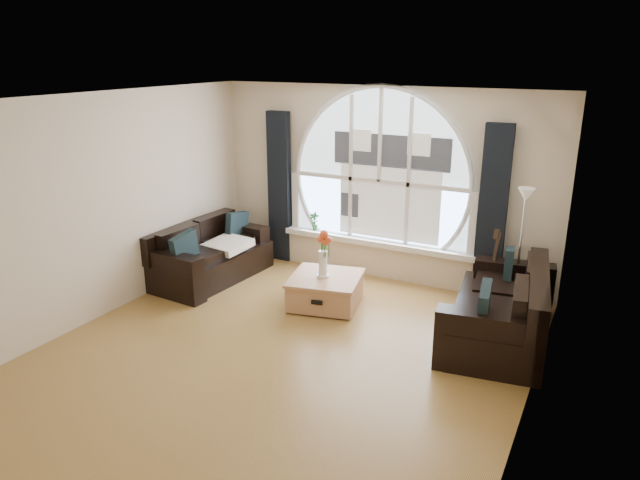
{
  "coord_description": "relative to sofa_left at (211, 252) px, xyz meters",
  "views": [
    {
      "loc": [
        2.97,
        -4.8,
        3.14
      ],
      "look_at": [
        0.0,
        0.9,
        1.05
      ],
      "focal_mm": 32.7,
      "sensor_mm": 36.0,
      "label": 1
    }
  ],
  "objects": [
    {
      "name": "wall_left",
      "position": [
        -0.45,
        -1.45,
        0.95
      ],
      "size": [
        0.01,
        5.5,
        2.7
      ],
      "primitive_type": "cube",
      "color": "beige",
      "rests_on": "ground"
    },
    {
      "name": "neighbor_house",
      "position": [
        2.2,
        1.26,
        1.1
      ],
      "size": [
        1.7,
        0.02,
        1.5
      ],
      "primitive_type": "cube",
      "color": "silver",
      "rests_on": "wall_back"
    },
    {
      "name": "wall_right",
      "position": [
        4.55,
        -1.45,
        0.95
      ],
      "size": [
        0.01,
        5.5,
        2.7
      ],
      "primitive_type": "cube",
      "color": "beige",
      "rests_on": "ground"
    },
    {
      "name": "guitar",
      "position": [
        3.79,
        0.9,
        0.13
      ],
      "size": [
        0.42,
        0.34,
        1.06
      ],
      "primitive_type": "cube",
      "rotation": [
        0.0,
        0.0,
        -0.32
      ],
      "color": "olive",
      "rests_on": "ground"
    },
    {
      "name": "ground",
      "position": [
        2.05,
        -1.45,
        -0.4
      ],
      "size": [
        5.0,
        5.5,
        0.01
      ],
      "primitive_type": "cube",
      "color": "brown",
      "rests_on": "ground"
    },
    {
      "name": "arched_window",
      "position": [
        2.05,
        1.27,
        1.23
      ],
      "size": [
        2.6,
        0.06,
        2.15
      ],
      "primitive_type": "cube",
      "color": "silver",
      "rests_on": "wall_back"
    },
    {
      "name": "throw_blanket",
      "position": [
        0.21,
        0.14,
        0.1
      ],
      "size": [
        0.61,
        0.61,
        0.1
      ],
      "primitive_type": "cube",
      "rotation": [
        0.0,
        0.0,
        -0.13
      ],
      "color": "silver",
      "rests_on": "sofa_left"
    },
    {
      "name": "potted_plant",
      "position": [
        1.04,
        1.2,
        0.29
      ],
      "size": [
        0.16,
        0.11,
        0.28
      ],
      "primitive_type": "imported",
      "rotation": [
        0.0,
        0.0,
        0.1
      ],
      "color": "#1E6023",
      "rests_on": "window_sill"
    },
    {
      "name": "wall_front",
      "position": [
        2.05,
        -4.2,
        0.95
      ],
      "size": [
        5.0,
        0.01,
        2.7
      ],
      "primitive_type": "cube",
      "color": "beige",
      "rests_on": "ground"
    },
    {
      "name": "floor_lamp",
      "position": [
        4.08,
        0.83,
        0.4
      ],
      "size": [
        0.24,
        0.24,
        1.6
      ],
      "primitive_type": "cube",
      "color": "#B2B2B2",
      "rests_on": "ground"
    },
    {
      "name": "vase_flowers",
      "position": [
        1.85,
        -0.08,
        0.38
      ],
      "size": [
        0.24,
        0.24,
        0.7
      ],
      "primitive_type": "cube",
      "color": "white",
      "rests_on": "coffee_chest"
    },
    {
      "name": "sofa_right",
      "position": [
        4.05,
        0.01,
        0.0
      ],
      "size": [
        1.21,
        2.03,
        0.85
      ],
      "primitive_type": "cube",
      "rotation": [
        0.0,
        0.0,
        0.14
      ],
      "color": "black",
      "rests_on": "ground"
    },
    {
      "name": "window_sill",
      "position": [
        2.05,
        1.2,
        0.11
      ],
      "size": [
        2.9,
        0.22,
        0.08
      ],
      "primitive_type": "cube",
      "color": "white",
      "rests_on": "wall_back"
    },
    {
      "name": "attic_slope",
      "position": [
        4.25,
        -1.45,
        1.95
      ],
      "size": [
        0.92,
        5.5,
        0.72
      ],
      "primitive_type": "cube",
      "color": "silver",
      "rests_on": "ground"
    },
    {
      "name": "window_frame",
      "position": [
        2.05,
        1.24,
        1.23
      ],
      "size": [
        2.76,
        0.08,
        2.15
      ],
      "primitive_type": "cube",
      "color": "white",
      "rests_on": "wall_back"
    },
    {
      "name": "ceiling",
      "position": [
        2.05,
        -1.45,
        2.3
      ],
      "size": [
        5.0,
        5.5,
        0.01
      ],
      "primitive_type": "cube",
      "color": "silver",
      "rests_on": "ground"
    },
    {
      "name": "curtain_left",
      "position": [
        0.45,
        1.18,
        0.75
      ],
      "size": [
        0.35,
        0.12,
        2.3
      ],
      "primitive_type": "cube",
      "color": "black",
      "rests_on": "ground"
    },
    {
      "name": "wall_back",
      "position": [
        2.05,
        1.3,
        0.95
      ],
      "size": [
        5.0,
        0.01,
        2.7
      ],
      "primitive_type": "cube",
      "color": "beige",
      "rests_on": "ground"
    },
    {
      "name": "curtain_right",
      "position": [
        3.65,
        1.18,
        0.75
      ],
      "size": [
        0.35,
        0.12,
        2.3
      ],
      "primitive_type": "cube",
      "color": "black",
      "rests_on": "ground"
    },
    {
      "name": "sofa_left",
      "position": [
        0.0,
        0.0,
        0.0
      ],
      "size": [
        1.03,
        1.86,
        0.8
      ],
      "primitive_type": "cube",
      "rotation": [
        0.0,
        0.0,
        -0.07
      ],
      "color": "black",
      "rests_on": "ground"
    },
    {
      "name": "coffee_chest",
      "position": [
        1.88,
        -0.06,
        -0.19
      ],
      "size": [
        1.04,
        1.04,
        0.43
      ],
      "primitive_type": "cube",
      "rotation": [
        0.0,
        0.0,
        0.22
      ],
      "color": "#A8714A",
      "rests_on": "ground"
    }
  ]
}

